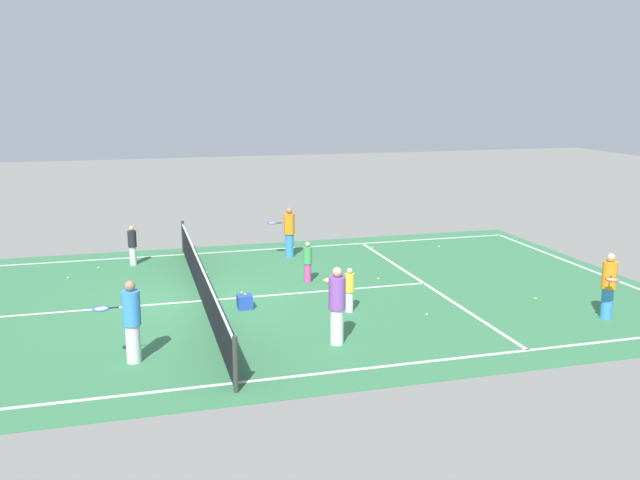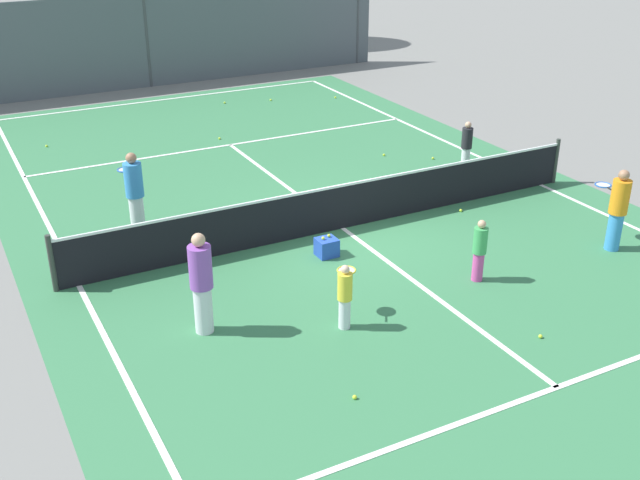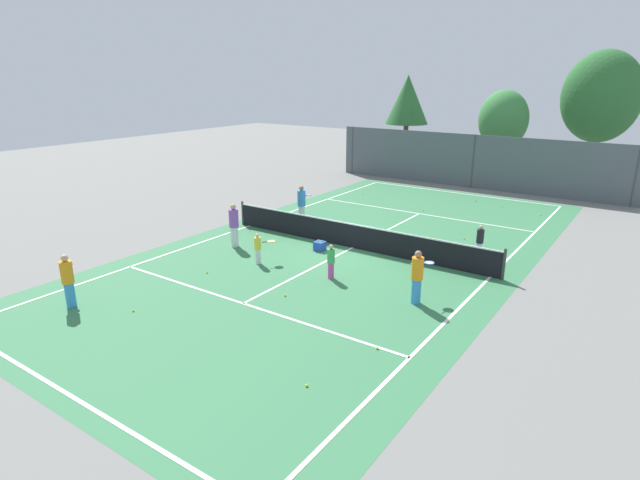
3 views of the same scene
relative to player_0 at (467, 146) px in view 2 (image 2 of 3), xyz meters
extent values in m
plane|color=slate|center=(-4.52, -1.70, -0.65)|extent=(80.00, 80.00, 0.00)
cube|color=#387A4C|center=(-4.52, -1.70, -0.65)|extent=(13.00, 25.00, 0.00)
cube|color=white|center=(-10.02, -1.70, -0.64)|extent=(0.10, 24.00, 0.01)
cube|color=white|center=(0.98, -1.70, -0.64)|extent=(0.10, 24.00, 0.01)
cube|color=white|center=(-4.52, 10.30, -0.64)|extent=(11.00, 0.10, 0.01)
cube|color=white|center=(-4.52, -8.10, -0.64)|extent=(11.00, 0.10, 0.01)
cube|color=white|center=(-4.52, 4.70, -0.64)|extent=(11.00, 0.10, 0.01)
cube|color=white|center=(-4.52, -1.70, -0.64)|extent=(0.10, 12.80, 0.01)
cylinder|color=#333833|center=(-10.42, -1.70, -0.10)|extent=(0.10, 0.10, 1.10)
cylinder|color=#333833|center=(1.38, -1.70, -0.10)|extent=(0.10, 0.10, 1.10)
cube|color=black|center=(-4.52, -1.70, -0.18)|extent=(11.80, 0.03, 0.95)
cube|color=white|center=(-4.52, -1.70, 0.32)|extent=(11.80, 0.04, 0.05)
cube|color=#515B60|center=(-4.52, 12.30, 0.95)|extent=(18.00, 0.06, 3.20)
cylinder|color=#3F4447|center=(-4.52, 12.30, 0.95)|extent=(0.12, 0.12, 3.20)
cylinder|color=#3F4447|center=(3.98, 12.30, 0.95)|extent=(0.12, 0.12, 3.20)
cylinder|color=brown|center=(1.11, 18.28, 0.96)|extent=(0.38, 0.38, 3.22)
cylinder|color=brown|center=(-4.03, 16.08, 0.57)|extent=(0.35, 0.35, 2.44)
cylinder|color=silver|center=(0.00, 0.00, -0.36)|extent=(0.22, 0.22, 0.59)
cylinder|color=#232328|center=(0.00, 0.00, 0.20)|extent=(0.27, 0.27, 0.52)
sphere|color=tan|center=(0.00, 0.00, 0.54)|extent=(0.16, 0.16, 0.16)
cylinder|color=silver|center=(-8.52, -4.24, -0.24)|extent=(0.30, 0.30, 0.82)
cylinder|color=purple|center=(-8.52, -4.24, 0.53)|extent=(0.38, 0.38, 0.72)
sphere|color=tan|center=(-8.52, -4.24, 1.00)|extent=(0.22, 0.22, 0.22)
cylinder|color=#D14799|center=(-3.46, -4.89, -0.37)|extent=(0.21, 0.21, 0.56)
cylinder|color=#3FA559|center=(-3.46, -4.89, 0.15)|extent=(0.26, 0.26, 0.49)
sphere|color=tan|center=(-3.46, -4.89, 0.47)|extent=(0.15, 0.15, 0.15)
cylinder|color=#388CD8|center=(-0.25, -5.09, -0.26)|extent=(0.29, 0.29, 0.78)
cylinder|color=orange|center=(-0.25, -5.09, 0.47)|extent=(0.36, 0.36, 0.68)
sphere|color=#A37556|center=(-0.25, -5.09, 0.92)|extent=(0.21, 0.21, 0.21)
cylinder|color=black|center=(-0.18, -4.77, 0.51)|extent=(0.07, 0.20, 0.03)
torus|color=blue|center=(-0.12, -4.53, 0.51)|extent=(0.39, 0.39, 0.03)
cylinder|color=silver|center=(-0.12, -4.53, 0.51)|extent=(0.33, 0.33, 0.00)
cylinder|color=silver|center=(-8.39, 0.11, -0.24)|extent=(0.30, 0.30, 0.82)
cylinder|color=#388CD8|center=(-8.39, 0.11, 0.52)|extent=(0.37, 0.37, 0.71)
sphere|color=#A37556|center=(-8.39, 0.11, 0.99)|extent=(0.22, 0.22, 0.22)
cylinder|color=black|center=(-8.40, 0.44, 0.56)|extent=(0.04, 0.20, 0.03)
torus|color=blue|center=(-8.41, 0.69, 0.56)|extent=(0.34, 0.34, 0.03)
cylinder|color=silver|center=(-8.41, 0.69, 0.56)|extent=(0.28, 0.28, 0.00)
cylinder|color=silver|center=(-6.44, -5.20, -0.38)|extent=(0.20, 0.20, 0.54)
cylinder|color=yellow|center=(-6.44, -5.20, 0.12)|extent=(0.25, 0.25, 0.47)
sphere|color=beige|center=(-6.44, -5.20, 0.42)|extent=(0.14, 0.14, 0.14)
cylinder|color=black|center=(-6.30, -4.97, 0.14)|extent=(0.13, 0.19, 0.03)
torus|color=yellow|center=(-6.16, -4.76, 0.14)|extent=(0.46, 0.46, 0.03)
cylinder|color=silver|center=(-6.16, -4.76, 0.14)|extent=(0.38, 0.38, 0.00)
cube|color=blue|center=(-5.43, -2.70, -0.47)|extent=(0.39, 0.37, 0.36)
sphere|color=#CCE533|center=(-5.51, -2.70, -0.26)|extent=(0.07, 0.07, 0.07)
sphere|color=#CCE533|center=(-5.35, -2.64, -0.26)|extent=(0.07, 0.07, 0.07)
sphere|color=#CCE533|center=(0.52, 7.78, -0.62)|extent=(0.07, 0.07, 0.07)
sphere|color=#CCE533|center=(-9.08, 6.89, -0.62)|extent=(0.07, 0.07, 0.07)
sphere|color=#CCE533|center=(-0.22, 1.07, -0.62)|extent=(0.07, 0.07, 0.07)
sphere|color=#CCE533|center=(-3.80, -6.96, -0.62)|extent=(0.07, 0.07, 0.07)
sphere|color=#CCE533|center=(-1.75, -2.15, -0.62)|extent=(0.07, 0.07, 0.07)
sphere|color=#CCE533|center=(-4.59, 5.32, -0.62)|extent=(0.07, 0.07, 0.07)
sphere|color=#CCE533|center=(-3.05, 8.88, -0.62)|extent=(0.07, 0.07, 0.07)
sphere|color=#CCE533|center=(-1.23, 1.90, -0.62)|extent=(0.07, 0.07, 0.07)
sphere|color=#CCE533|center=(-1.55, 8.50, -0.62)|extent=(0.07, 0.07, 0.07)
sphere|color=#CCE533|center=(-7.26, -6.97, -0.62)|extent=(0.07, 0.07, 0.07)
camera|label=1|loc=(-22.44, 0.02, 4.88)|focal=39.01mm
camera|label=2|loc=(-11.88, -14.68, 6.05)|focal=43.30mm
camera|label=3|loc=(5.47, -18.49, 5.96)|focal=28.90mm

